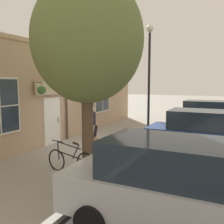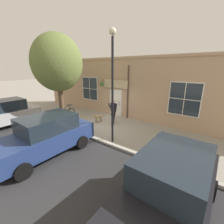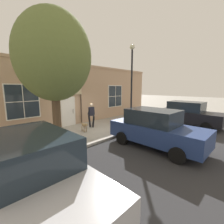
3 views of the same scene
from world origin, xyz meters
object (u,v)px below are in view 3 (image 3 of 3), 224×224
object	(u,v)px
parked_car_nearest_curb	(33,174)
fire_hydrant	(42,148)
street_tree_by_curb	(55,59)
street_lamp	(132,76)
pedestrian_walking	(91,113)
parked_car_far_end	(188,114)
parked_car_mid_block	(155,128)
leaning_bicycle	(48,139)
dog_on_leash	(84,125)

from	to	relation	value
parked_car_nearest_curb	fire_hydrant	size ratio (longest dim) A/B	5.61
parked_car_nearest_curb	fire_hydrant	world-z (taller)	parked_car_nearest_curb
street_tree_by_curb	street_lamp	bearing A→B (deg)	84.64
pedestrian_walking	street_tree_by_curb	xyz separation A→B (m)	(1.76, -3.23, 2.89)
street_tree_by_curb	parked_car_far_end	distance (m)	9.39
parked_car_far_end	parked_car_mid_block	bearing A→B (deg)	-87.16
street_tree_by_curb	pedestrian_walking	bearing A→B (deg)	118.58
parked_car_mid_block	leaning_bicycle	bearing A→B (deg)	-135.89
pedestrian_walking	parked_car_mid_block	distance (m)	4.89
street_lamp	leaning_bicycle	bearing A→B (deg)	-100.17
parked_car_far_end	street_lamp	distance (m)	5.04
parked_car_far_end	street_lamp	bearing A→B (deg)	-123.89
leaning_bicycle	street_lamp	distance (m)	6.08
pedestrian_walking	street_lamp	xyz separation A→B (m)	(2.21, 1.58, 2.44)
street_lamp	fire_hydrant	size ratio (longest dim) A/B	7.01
pedestrian_walking	parked_car_mid_block	size ratio (longest dim) A/B	0.40
street_tree_by_curb	leaning_bicycle	distance (m)	3.59
parked_car_nearest_curb	fire_hydrant	xyz separation A→B (m)	(-2.47, 1.12, -0.48)
leaning_bicycle	parked_car_nearest_curb	distance (m)	3.96
parked_car_nearest_curb	street_lamp	bearing A→B (deg)	110.42
parked_car_far_end	fire_hydrant	world-z (taller)	parked_car_far_end
pedestrian_walking	parked_car_nearest_curb	world-z (taller)	parked_car_nearest_curb
pedestrian_walking	parked_car_nearest_curb	size ratio (longest dim) A/B	0.40
street_tree_by_curb	parked_car_mid_block	world-z (taller)	street_tree_by_curb
parked_car_nearest_curb	parked_car_far_end	distance (m)	10.52
street_tree_by_curb	parked_car_nearest_curb	size ratio (longest dim) A/B	1.37
street_tree_by_curb	parked_car_mid_block	xyz separation A→B (m)	(3.12, 3.14, -3.05)
street_tree_by_curb	leaning_bicycle	world-z (taller)	street_tree_by_curb
street_tree_by_curb	parked_car_mid_block	size ratio (longest dim) A/B	1.37
dog_on_leash	fire_hydrant	world-z (taller)	fire_hydrant
pedestrian_walking	street_lamp	distance (m)	3.65
street_tree_by_curb	parked_car_far_end	xyz separation A→B (m)	(2.86, 8.40, -3.05)
dog_on_leash	fire_hydrant	distance (m)	3.73
parked_car_nearest_curb	parked_car_far_end	xyz separation A→B (m)	(-0.17, 10.52, 0.00)
parked_car_nearest_curb	fire_hydrant	distance (m)	2.75
parked_car_mid_block	street_lamp	world-z (taller)	street_lamp
pedestrian_walking	parked_car_mid_block	world-z (taller)	parked_car_mid_block
parked_car_far_end	fire_hydrant	xyz separation A→B (m)	(-2.30, -9.40, -0.48)
dog_on_leash	street_lamp	distance (m)	4.33
dog_on_leash	leaning_bicycle	world-z (taller)	leaning_bicycle
parked_car_mid_block	parked_car_far_end	bearing A→B (deg)	92.84
dog_on_leash	street_tree_by_curb	distance (m)	4.37
parked_car_mid_block	fire_hydrant	world-z (taller)	parked_car_mid_block
parked_car_nearest_curb	parked_car_mid_block	xyz separation A→B (m)	(0.09, 5.26, 0.00)
parked_car_far_end	leaning_bicycle	bearing A→B (deg)	-110.88
pedestrian_walking	dog_on_leash	xyz separation A→B (m)	(0.51, -0.97, -0.63)
street_tree_by_curb	parked_car_nearest_curb	world-z (taller)	street_tree_by_curb
parked_car_far_end	fire_hydrant	bearing A→B (deg)	-103.75
street_tree_by_curb	leaning_bicycle	xyz separation A→B (m)	(-0.47, -0.34, -3.55)
pedestrian_walking	street_tree_by_curb	world-z (taller)	street_tree_by_curb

